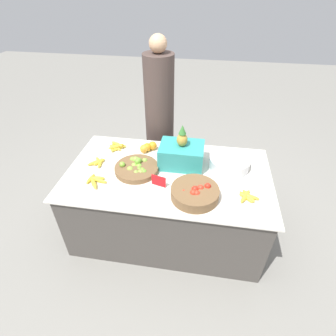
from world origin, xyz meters
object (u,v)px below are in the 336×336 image
object	(u,v)px
metal_bowl	(229,163)
price_sign	(159,181)
vendor_person	(160,121)
lime_bowl	(137,168)
tomato_basket	(195,192)
produce_crate	(182,154)

from	to	relation	value
metal_bowl	price_sign	bearing A→B (deg)	-149.11
price_sign	vendor_person	distance (m)	0.96
lime_bowl	tomato_basket	world-z (taller)	tomato_basket
price_sign	produce_crate	xyz separation A→B (m)	(0.14, 0.31, 0.06)
produce_crate	price_sign	bearing A→B (deg)	-113.88
lime_bowl	produce_crate	xyz separation A→B (m)	(0.35, 0.15, 0.08)
price_sign	vendor_person	xyz separation A→B (m)	(-0.17, 0.94, 0.02)
price_sign	vendor_person	world-z (taller)	vendor_person
metal_bowl	price_sign	size ratio (longest dim) A/B	2.87
price_sign	metal_bowl	bearing A→B (deg)	45.20
lime_bowl	metal_bowl	xyz separation A→B (m)	(0.75, 0.16, 0.02)
tomato_basket	vendor_person	xyz separation A→B (m)	(-0.45, 1.02, 0.02)
lime_bowl	metal_bowl	world-z (taller)	metal_bowl
lime_bowl	tomato_basket	bearing A→B (deg)	-25.75
metal_bowl	tomato_basket	bearing A→B (deg)	-122.35
tomato_basket	price_sign	world-z (taller)	tomato_basket
metal_bowl	price_sign	xyz separation A→B (m)	(-0.54, -0.32, -0.00)
tomato_basket	metal_bowl	distance (m)	0.48
metal_bowl	lime_bowl	bearing A→B (deg)	-167.87
lime_bowl	tomato_basket	size ratio (longest dim) A/B	1.02
metal_bowl	price_sign	world-z (taller)	metal_bowl
lime_bowl	metal_bowl	distance (m)	0.77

